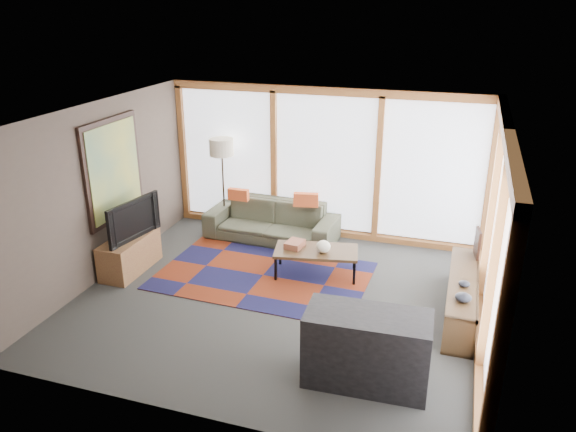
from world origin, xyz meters
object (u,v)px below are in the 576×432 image
(sofa, at_px, (272,221))
(bar_counter, at_px, (367,349))
(tv_console, at_px, (130,254))
(floor_lamp, at_px, (223,185))
(bookshelf, at_px, (462,296))
(television, at_px, (129,218))
(coffee_table, at_px, (316,262))

(sofa, height_order, bar_counter, bar_counter)
(tv_console, height_order, bar_counter, bar_counter)
(bar_counter, bearing_deg, floor_lamp, 130.21)
(sofa, relative_size, bookshelf, 1.10)
(television, bearing_deg, sofa, -32.47)
(tv_console, xyz_separation_m, bar_counter, (3.95, -1.56, 0.15))
(sofa, xyz_separation_m, bookshelf, (3.23, -1.58, -0.07))
(bookshelf, relative_size, television, 1.95)
(coffee_table, relative_size, tv_console, 1.13)
(coffee_table, distance_m, bar_counter, 2.60)
(floor_lamp, bearing_deg, bar_counter, -47.33)
(sofa, distance_m, bookshelf, 3.60)
(coffee_table, bearing_deg, television, -165.66)
(coffee_table, distance_m, television, 2.90)
(floor_lamp, distance_m, television, 2.03)
(floor_lamp, relative_size, television, 1.60)
(bookshelf, xyz_separation_m, bar_counter, (-0.95, -1.80, 0.16))
(sofa, relative_size, bar_counter, 1.70)
(bookshelf, distance_m, television, 4.91)
(tv_console, bearing_deg, sofa, 47.35)
(television, bearing_deg, floor_lamp, -9.80)
(coffee_table, bearing_deg, bar_counter, -62.62)
(floor_lamp, relative_size, bar_counter, 1.27)
(bookshelf, bearing_deg, sofa, 153.94)
(sofa, relative_size, coffee_table, 1.82)
(bookshelf, relative_size, bar_counter, 1.55)
(floor_lamp, bearing_deg, tv_console, -110.44)
(floor_lamp, bearing_deg, coffee_table, -30.59)
(coffee_table, height_order, television, television)
(television, height_order, bar_counter, television)
(sofa, distance_m, coffee_table, 1.54)
(tv_console, bearing_deg, television, 53.39)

